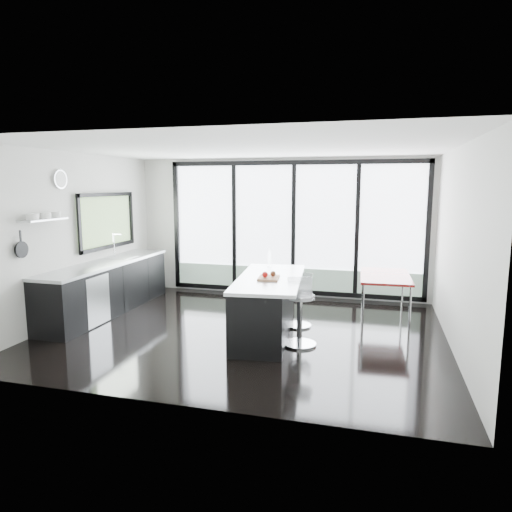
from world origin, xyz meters
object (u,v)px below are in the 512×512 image
(bar_stool_near, at_px, (300,320))
(bar_stool_far, at_px, (299,306))
(island, at_px, (265,305))
(red_table, at_px, (384,297))

(bar_stool_near, bearing_deg, bar_stool_far, 87.95)
(island, xyz_separation_m, red_table, (1.75, 1.35, -0.08))
(island, bearing_deg, bar_stool_far, 51.74)
(bar_stool_near, bearing_deg, island, 137.76)
(island, height_order, bar_stool_far, island)
(red_table, bearing_deg, bar_stool_far, -148.55)
(bar_stool_far, bearing_deg, island, -109.41)
(bar_stool_near, distance_m, bar_stool_far, 0.88)
(red_table, bearing_deg, island, -142.40)
(bar_stool_near, xyz_separation_m, bar_stool_far, (-0.17, 0.87, -0.04))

